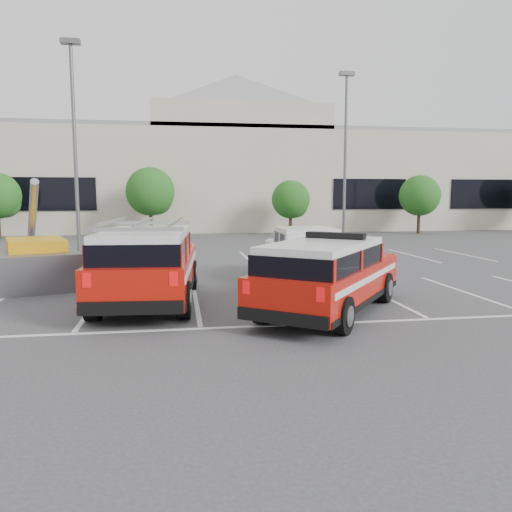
{
  "coord_description": "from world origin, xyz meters",
  "views": [
    {
      "loc": [
        -3.16,
        -13.62,
        2.93
      ],
      "look_at": [
        -0.77,
        1.54,
        1.05
      ],
      "focal_mm": 35.0,
      "sensor_mm": 36.0,
      "label": 1
    }
  ],
  "objects_px": {
    "tree_mid_left": "(152,193)",
    "tree_right": "(420,197)",
    "white_pickup": "(310,262)",
    "ladder_suv": "(148,270)",
    "convention_building": "(214,175)",
    "tree_mid_right": "(292,201)",
    "utility_rig": "(33,265)",
    "fire_chief_suv": "(328,281)",
    "light_pole_mid": "(345,158)",
    "light_pole_left": "(75,148)"
  },
  "relations": [
    {
      "from": "tree_mid_left",
      "to": "tree_right",
      "type": "relative_size",
      "value": 1.1
    },
    {
      "from": "white_pickup",
      "to": "ladder_suv",
      "type": "distance_m",
      "value": 5.65
    },
    {
      "from": "convention_building",
      "to": "tree_mid_right",
      "type": "xyz_separation_m",
      "value": [
        4.91,
        -9.82,
        -2.22
      ]
    },
    {
      "from": "white_pickup",
      "to": "utility_rig",
      "type": "xyz_separation_m",
      "value": [
        -8.96,
        0.94,
        -0.04
      ]
    },
    {
      "from": "tree_right",
      "to": "fire_chief_suv",
      "type": "bearing_deg",
      "value": -121.4
    },
    {
      "from": "fire_chief_suv",
      "to": "tree_mid_left",
      "type": "bearing_deg",
      "value": 139.77
    },
    {
      "from": "light_pole_mid",
      "to": "utility_rig",
      "type": "distance_m",
      "value": 20.05
    },
    {
      "from": "tree_right",
      "to": "tree_mid_right",
      "type": "bearing_deg",
      "value": -180.0
    },
    {
      "from": "fire_chief_suv",
      "to": "white_pickup",
      "type": "xyz_separation_m",
      "value": [
        0.64,
        4.15,
        -0.08
      ]
    },
    {
      "from": "fire_chief_suv",
      "to": "white_pickup",
      "type": "distance_m",
      "value": 4.2
    },
    {
      "from": "white_pickup",
      "to": "tree_right",
      "type": "bearing_deg",
      "value": 55.19
    },
    {
      "from": "tree_right",
      "to": "ladder_suv",
      "type": "height_order",
      "value": "tree_right"
    },
    {
      "from": "convention_building",
      "to": "fire_chief_suv",
      "type": "distance_m",
      "value": 33.93
    },
    {
      "from": "tree_mid_left",
      "to": "white_pickup",
      "type": "distance_m",
      "value": 20.77
    },
    {
      "from": "convention_building",
      "to": "light_pole_left",
      "type": "distance_m",
      "value": 21.49
    },
    {
      "from": "tree_mid_right",
      "to": "utility_rig",
      "type": "height_order",
      "value": "tree_mid_right"
    },
    {
      "from": "ladder_suv",
      "to": "utility_rig",
      "type": "xyz_separation_m",
      "value": [
        -3.84,
        3.32,
        -0.23
      ]
    },
    {
      "from": "fire_chief_suv",
      "to": "white_pickup",
      "type": "bearing_deg",
      "value": 118.23
    },
    {
      "from": "light_pole_mid",
      "to": "fire_chief_suv",
      "type": "xyz_separation_m",
      "value": [
        -6.49,
        -17.83,
        -4.37
      ]
    },
    {
      "from": "tree_mid_right",
      "to": "ladder_suv",
      "type": "xyz_separation_m",
      "value": [
        -9.06,
        -22.12,
        -1.59
      ]
    },
    {
      "from": "convention_building",
      "to": "tree_mid_right",
      "type": "bearing_deg",
      "value": -63.43
    },
    {
      "from": "light_pole_left",
      "to": "ladder_suv",
      "type": "bearing_deg",
      "value": -71.54
    },
    {
      "from": "light_pole_left",
      "to": "light_pole_mid",
      "type": "bearing_deg",
      "value": 14.93
    },
    {
      "from": "ladder_suv",
      "to": "tree_mid_right",
      "type": "bearing_deg",
      "value": 72.02
    },
    {
      "from": "tree_mid_right",
      "to": "tree_mid_left",
      "type": "bearing_deg",
      "value": 180.0
    },
    {
      "from": "fire_chief_suv",
      "to": "utility_rig",
      "type": "bearing_deg",
      "value": -174.45
    },
    {
      "from": "light_pole_left",
      "to": "tree_right",
      "type": "bearing_deg",
      "value": 23.51
    },
    {
      "from": "fire_chief_suv",
      "to": "ladder_suv",
      "type": "height_order",
      "value": "ladder_suv"
    },
    {
      "from": "convention_building",
      "to": "ladder_suv",
      "type": "distance_m",
      "value": 32.43
    },
    {
      "from": "tree_mid_right",
      "to": "light_pole_mid",
      "type": "height_order",
      "value": "light_pole_mid"
    },
    {
      "from": "light_pole_mid",
      "to": "utility_rig",
      "type": "xyz_separation_m",
      "value": [
        -14.81,
        -12.75,
        -4.5
      ]
    },
    {
      "from": "tree_mid_right",
      "to": "light_pole_mid",
      "type": "relative_size",
      "value": 0.39
    },
    {
      "from": "tree_mid_right",
      "to": "utility_rig",
      "type": "xyz_separation_m",
      "value": [
        -12.9,
        -18.8,
        -1.82
      ]
    },
    {
      "from": "light_pole_mid",
      "to": "utility_rig",
      "type": "relative_size",
      "value": 2.18
    },
    {
      "from": "tree_mid_right",
      "to": "tree_right",
      "type": "distance_m",
      "value": 10.0
    },
    {
      "from": "tree_mid_right",
      "to": "fire_chief_suv",
      "type": "relative_size",
      "value": 0.69
    },
    {
      "from": "tree_mid_left",
      "to": "tree_right",
      "type": "xyz_separation_m",
      "value": [
        20.0,
        -0.0,
        -0.27
      ]
    },
    {
      "from": "ladder_suv",
      "to": "utility_rig",
      "type": "relative_size",
      "value": 1.27
    },
    {
      "from": "tree_mid_right",
      "to": "white_pickup",
      "type": "height_order",
      "value": "tree_mid_right"
    },
    {
      "from": "ladder_suv",
      "to": "tree_mid_left",
      "type": "bearing_deg",
      "value": 96.73
    },
    {
      "from": "light_pole_mid",
      "to": "white_pickup",
      "type": "xyz_separation_m",
      "value": [
        -5.85,
        -13.69,
        -4.46
      ]
    },
    {
      "from": "convention_building",
      "to": "fire_chief_suv",
      "type": "bearing_deg",
      "value": -89.44
    },
    {
      "from": "tree_mid_right",
      "to": "ladder_suv",
      "type": "relative_size",
      "value": 0.67
    },
    {
      "from": "convention_building",
      "to": "light_pole_mid",
      "type": "bearing_deg",
      "value": -66.74
    },
    {
      "from": "convention_building",
      "to": "tree_mid_right",
      "type": "distance_m",
      "value": 11.2
    },
    {
      "from": "convention_building",
      "to": "utility_rig",
      "type": "distance_m",
      "value": 29.98
    },
    {
      "from": "light_pole_left",
      "to": "utility_rig",
      "type": "height_order",
      "value": "light_pole_left"
    },
    {
      "from": "tree_right",
      "to": "utility_rig",
      "type": "xyz_separation_m",
      "value": [
        -22.9,
        -18.8,
        -2.09
      ]
    },
    {
      "from": "tree_right",
      "to": "light_pole_left",
      "type": "xyz_separation_m",
      "value": [
        -23.09,
        -10.05,
        2.41
      ]
    },
    {
      "from": "light_pole_mid",
      "to": "ladder_suv",
      "type": "height_order",
      "value": "light_pole_mid"
    }
  ]
}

